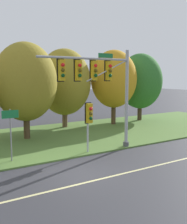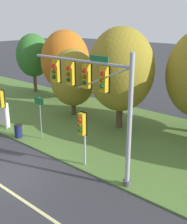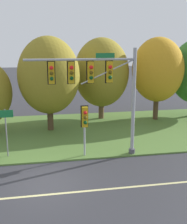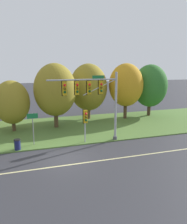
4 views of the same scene
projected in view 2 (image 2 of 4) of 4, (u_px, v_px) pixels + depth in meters
The scene contains 12 objects.
ground_plane at pixel (15, 172), 15.35m from camera, with size 160.00×160.00×0.00m, color #333338.
grass_verge at pixel (107, 129), 21.27m from camera, with size 48.00×11.50×0.10m, color #517533.
traffic_signal_mast at pixel (93, 90), 13.89m from camera, with size 6.62×0.49×6.56m.
pedestrian_signal_near_kerb at pixel (82, 127), 15.13m from camera, with size 0.46×0.55×3.19m.
pedestrian_signal_further_along at pixel (2, 101), 20.30m from camera, with size 0.46×0.55×3.04m.
route_sign_post at pixel (40, 111), 18.76m from camera, with size 0.96×0.08×2.98m.
tree_nearest_road at pixel (33, 56), 30.55m from camera, with size 3.71×3.71×6.35m.
tree_left_of_mast at pixel (65, 61), 27.97m from camera, with size 4.83×4.83×6.87m.
tree_behind_signpost at pixel (73, 78), 23.24m from camera, with size 3.80×3.80×5.59m.
tree_mid_verge at pixel (121, 70), 20.04m from camera, with size 4.83×4.83×7.42m.
info_kiosk at pixel (4, 114), 21.43m from camera, with size 1.10×0.24×1.90m.
trash_bin at pixel (18, 131), 19.47m from camera, with size 0.56×0.56×0.93m.
Camera 2 is at (12.05, -7.43, 8.05)m, focal length 45.00 mm.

